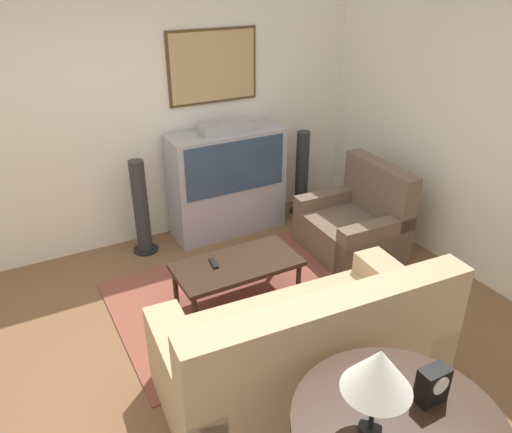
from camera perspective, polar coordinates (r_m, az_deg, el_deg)
ground_plane at (r=4.00m, az=-4.22°, el=-15.70°), size 12.00×12.00×0.00m
wall_back at (r=5.15m, az=-14.75°, el=10.99°), size 12.00×0.10×2.70m
wall_right at (r=4.84m, az=25.07°, el=8.23°), size 0.06×12.00×2.70m
area_rug at (r=4.59m, az=-0.86°, el=-8.96°), size 2.35×1.66×0.01m
tv at (r=5.42m, az=-3.32°, el=4.00°), size 1.23×0.45×1.24m
couch at (r=3.56m, az=5.65°, el=-14.92°), size 2.00×1.06×0.97m
armchair at (r=5.23m, az=11.24°, el=-1.01°), size 0.85×0.99×0.92m
coffee_table at (r=4.31m, az=-2.18°, el=-5.78°), size 1.08×0.54×0.41m
console_table at (r=2.71m, az=15.98°, el=-22.70°), size 1.05×1.05×0.75m
table_lamp at (r=2.34m, az=13.83°, el=-16.79°), size 0.32×0.32×0.48m
mantel_clock at (r=2.73m, az=19.53°, el=-17.69°), size 0.16×0.10×0.20m
remote at (r=4.28m, az=-4.86°, el=-5.32°), size 0.06×0.16×0.02m
speaker_tower_left at (r=5.17m, az=-12.98°, el=0.74°), size 0.26×0.26×1.00m
speaker_tower_right at (r=5.90m, az=5.25°, el=4.74°), size 0.26×0.26×1.00m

